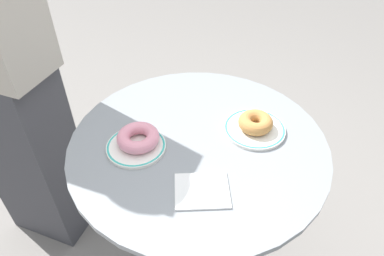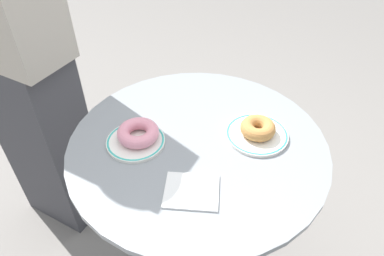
% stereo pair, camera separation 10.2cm
% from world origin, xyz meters
% --- Properties ---
extents(cafe_table, '(0.76, 0.76, 0.75)m').
position_xyz_m(cafe_table, '(0.00, 0.00, 0.53)').
color(cafe_table, gray).
rests_on(cafe_table, ground).
extents(plate_left, '(0.17, 0.17, 0.01)m').
position_xyz_m(plate_left, '(-0.18, 0.03, 0.76)').
color(plate_left, white).
rests_on(plate_left, cafe_table).
extents(plate_right, '(0.19, 0.19, 0.01)m').
position_xyz_m(plate_right, '(0.18, -0.00, 0.76)').
color(plate_right, white).
rests_on(plate_right, cafe_table).
extents(donut_pink_frosted, '(0.17, 0.17, 0.04)m').
position_xyz_m(donut_pink_frosted, '(-0.17, 0.03, 0.78)').
color(donut_pink_frosted, pink).
rests_on(donut_pink_frosted, plate_left).
extents(donut_old_fashioned, '(0.11, 0.11, 0.04)m').
position_xyz_m(donut_old_fashioned, '(0.18, -0.00, 0.78)').
color(donut_old_fashioned, '#BC7F42').
rests_on(donut_old_fashioned, plate_right).
extents(paper_napkin, '(0.16, 0.15, 0.01)m').
position_xyz_m(paper_napkin, '(-0.05, -0.18, 0.75)').
color(paper_napkin, white).
rests_on(paper_napkin, cafe_table).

